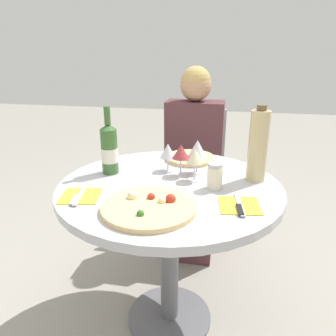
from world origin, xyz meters
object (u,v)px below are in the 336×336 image
(dining_table, at_px, (170,211))
(wine_bottle, at_px, (109,149))
(pizza_large, at_px, (149,207))
(seated_diner, at_px, (192,172))
(chair_behind_diner, at_px, (194,178))
(tall_carafe, at_px, (258,146))

(dining_table, bearing_deg, wine_bottle, 164.90)
(pizza_large, bearing_deg, dining_table, 83.22)
(seated_diner, bearing_deg, chair_behind_diner, -90.00)
(wine_bottle, bearing_deg, pizza_large, -50.71)
(pizza_large, bearing_deg, wine_bottle, 129.29)
(seated_diner, bearing_deg, tall_carafe, 121.31)
(wine_bottle, bearing_deg, tall_carafe, 3.34)
(dining_table, relative_size, tall_carafe, 2.89)
(dining_table, height_order, wine_bottle, wine_bottle)
(dining_table, xyz_separation_m, wine_bottle, (-0.30, 0.08, 0.25))
(wine_bottle, height_order, tall_carafe, tall_carafe)
(dining_table, bearing_deg, pizza_large, -96.78)
(pizza_large, bearing_deg, tall_carafe, 43.02)
(seated_diner, height_order, wine_bottle, seated_diner)
(seated_diner, xyz_separation_m, pizza_large, (-0.05, -0.95, 0.21))
(pizza_large, xyz_separation_m, tall_carafe, (0.40, 0.37, 0.15))
(chair_behind_diner, bearing_deg, pizza_large, 87.55)
(dining_table, height_order, seated_diner, seated_diner)
(chair_behind_diner, bearing_deg, tall_carafe, 116.15)
(dining_table, xyz_separation_m, pizza_large, (-0.03, -0.25, 0.14))
(dining_table, relative_size, seated_diner, 0.81)
(chair_behind_diner, height_order, wine_bottle, wine_bottle)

